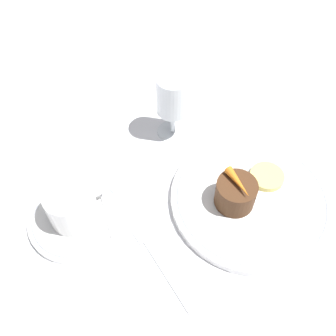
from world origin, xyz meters
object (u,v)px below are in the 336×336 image
Objects in this scene: dinner_plate at (251,199)px; fork at (152,251)px; coffee_cup at (71,205)px; dessert_cake at (236,194)px; wine_glass at (173,98)px.

fork is at bearing 172.23° from dinner_plate.
coffee_cup is (-0.26, 0.15, 0.04)m from dinner_plate.
fork is at bearing 174.83° from dessert_cake.
dinner_plate is 0.04m from dessert_cake.
wine_glass is at bearing 45.22° from fork.
coffee_cup is 0.58× the size of fork.
fork is (0.07, -0.12, -0.04)m from coffee_cup.
wine_glass reaches higher than coffee_cup.
dinner_plate is at bearing -30.43° from coffee_cup.
dessert_cake is at bearing -96.33° from wine_glass.
wine_glass is 0.27m from fork.
dinner_plate is 0.22m from wine_glass.
coffee_cup is 0.79× the size of wine_glass.
dinner_plate is 2.58× the size of coffee_cup.
coffee_cup is 0.26m from dessert_cake.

